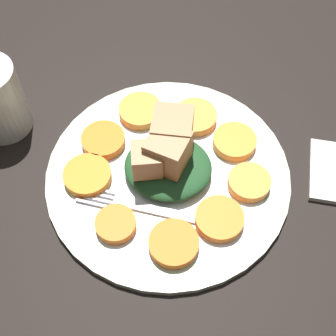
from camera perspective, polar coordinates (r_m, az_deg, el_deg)
table_slab at (r=60.48cm, az=0.00°, el=-1.58°), size 120.00×120.00×2.00cm
plate at (r=59.19cm, az=0.00°, el=-0.82°), size 30.73×30.73×1.05cm
carrot_slice_0 at (r=54.86cm, az=-6.39°, el=-6.82°), size 4.79×4.79×1.24cm
carrot_slice_1 at (r=53.53cm, az=0.69°, el=-9.19°), size 5.79×5.79×1.24cm
carrot_slice_2 at (r=55.15cm, az=6.29°, el=-6.19°), size 5.75×5.75×1.24cm
carrot_slice_3 at (r=58.10cm, az=9.87°, el=-1.67°), size 5.22×5.22×1.24cm
carrot_slice_4 at (r=61.19cm, az=8.10°, el=3.20°), size 5.60×5.60×1.24cm
carrot_slice_5 at (r=63.15cm, az=3.32°, el=6.22°), size 5.81×5.81×1.24cm
carrot_slice_6 at (r=63.82cm, az=-3.38°, el=6.96°), size 5.83×5.83×1.24cm
carrot_slice_7 at (r=61.29cm, az=-7.89°, el=3.38°), size 5.66×5.66×1.24cm
carrot_slice_8 at (r=58.57cm, az=-9.79°, el=-0.91°), size 5.92×5.92×1.24cm
center_pile at (r=56.51cm, az=-0.03°, el=1.48°), size 10.87×10.26×7.29cm
fork at (r=56.06cm, az=-3.03°, el=-4.83°), size 17.33×2.78×0.40cm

